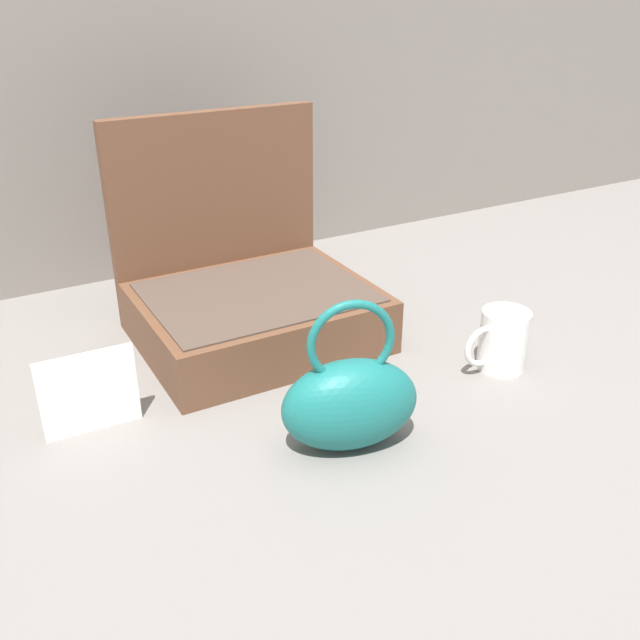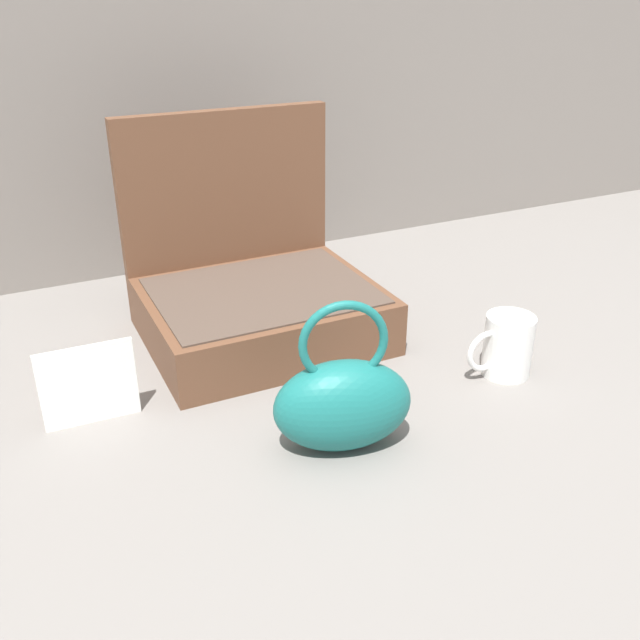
# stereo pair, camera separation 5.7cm
# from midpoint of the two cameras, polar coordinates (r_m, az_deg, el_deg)

# --- Properties ---
(ground_plane) EXTENTS (6.00, 6.00, 0.00)m
(ground_plane) POSITION_cam_midpoint_polar(r_m,az_deg,el_deg) (1.10, -1.01, -4.56)
(ground_plane) COLOR slate
(open_suitcase) EXTENTS (0.38, 0.32, 0.36)m
(open_suitcase) POSITION_cam_midpoint_polar(r_m,az_deg,el_deg) (1.20, -7.22, 2.24)
(open_suitcase) COLOR brown
(open_suitcase) RESTS_ON ground_plane
(teal_pouch_handbag) EXTENTS (0.20, 0.14, 0.21)m
(teal_pouch_handbag) POSITION_cam_midpoint_polar(r_m,az_deg,el_deg) (0.91, 0.64, -6.57)
(teal_pouch_handbag) COLOR #196B66
(teal_pouch_handbag) RESTS_ON ground_plane
(coffee_mug) EXTENTS (0.11, 0.08, 0.10)m
(coffee_mug) POSITION_cam_midpoint_polar(r_m,az_deg,el_deg) (1.13, 13.09, -1.64)
(coffee_mug) COLOR white
(coffee_mug) RESTS_ON ground_plane
(info_card_left) EXTENTS (0.13, 0.01, 0.12)m
(info_card_left) POSITION_cam_midpoint_polar(r_m,az_deg,el_deg) (1.01, -19.71, -5.56)
(info_card_left) COLOR white
(info_card_left) RESTS_ON ground_plane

